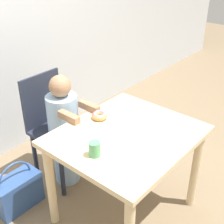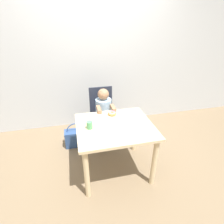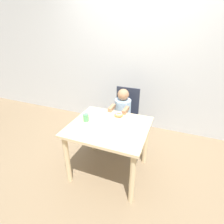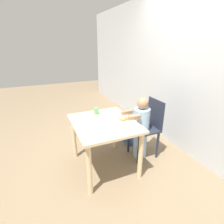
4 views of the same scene
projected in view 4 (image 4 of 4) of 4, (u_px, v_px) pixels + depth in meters
The scene contains 9 objects.
ground_plane at pixel (105, 166), 2.54m from camera, with size 12.00×12.00×0.00m, color #7A664C.
wall_back at pixel (189, 73), 2.59m from camera, with size 8.00×0.05×2.50m.
dining_table at pixel (104, 130), 2.32m from camera, with size 0.91×0.79×0.70m.
chair at pixel (147, 128), 2.66m from camera, with size 0.37×0.40×0.90m.
child_figure at pixel (141, 128), 2.61m from camera, with size 0.25×0.40×0.95m.
donut at pixel (123, 118), 2.35m from camera, with size 0.11×0.11×0.05m.
napkin at pixel (108, 118), 2.39m from camera, with size 0.27×0.27×0.00m.
handbag at pixel (129, 134), 3.14m from camera, with size 0.35×0.18×0.41m.
cup at pixel (97, 111), 2.52m from camera, with size 0.07×0.07×0.09m.
Camera 4 is at (1.94, -0.73, 1.67)m, focal length 28.00 mm.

